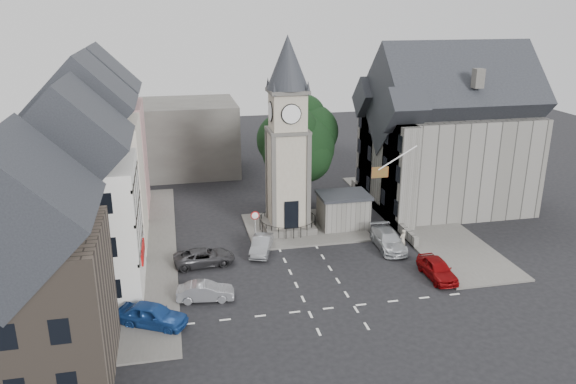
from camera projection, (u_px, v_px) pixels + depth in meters
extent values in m
plane|color=black|center=(310.00, 270.00, 41.00)|extent=(120.00, 120.00, 0.00)
cube|color=#595651|center=(138.00, 251.00, 44.08)|extent=(6.00, 30.00, 0.14)
cube|color=#595651|center=(417.00, 218.00, 50.75)|extent=(6.00, 26.00, 0.14)
cube|color=#595651|center=(305.00, 227.00, 48.68)|extent=(10.00, 8.00, 0.16)
cube|color=silver|center=(331.00, 308.00, 35.90)|extent=(20.00, 8.00, 0.01)
cube|color=#4C4944|center=(288.00, 226.00, 48.30)|extent=(4.20, 4.20, 0.70)
torus|color=black|center=(288.00, 218.00, 48.07)|extent=(4.86, 4.86, 0.06)
cube|color=gray|center=(288.00, 177.00, 46.91)|extent=(3.00, 3.00, 8.00)
cube|color=black|center=(291.00, 215.00, 46.46)|extent=(1.20, 0.25, 2.40)
cube|color=#4C4944|center=(288.00, 130.00, 45.64)|extent=(3.30, 3.30, 0.25)
cube|color=gray|center=(288.00, 111.00, 45.13)|extent=(2.70, 2.70, 3.20)
cylinder|color=white|center=(291.00, 114.00, 43.83)|extent=(1.50, 0.12, 1.50)
cube|color=#4C4944|center=(288.00, 91.00, 44.61)|extent=(3.10, 3.10, 0.30)
cone|color=black|center=(288.00, 62.00, 43.90)|extent=(3.40, 3.40, 4.20)
cube|color=#66635E|center=(343.00, 212.00, 48.45)|extent=(4.00, 3.00, 2.80)
cube|color=black|center=(344.00, 195.00, 47.95)|extent=(4.30, 3.30, 0.25)
cylinder|color=black|center=(297.00, 186.00, 52.74)|extent=(0.70, 0.70, 4.40)
cylinder|color=black|center=(255.00, 230.00, 45.07)|extent=(0.10, 0.10, 2.50)
cone|color=#A50C0C|center=(255.00, 216.00, 44.57)|extent=(0.70, 0.06, 0.70)
cone|color=white|center=(255.00, 216.00, 44.56)|extent=(0.54, 0.04, 0.54)
cube|color=#B87E85|center=(104.00, 159.00, 51.18)|extent=(7.50, 7.00, 10.00)
cube|color=beige|center=(94.00, 186.00, 43.77)|extent=(7.50, 7.00, 10.00)
cube|color=silver|center=(80.00, 230.00, 36.51)|extent=(7.50, 7.00, 9.00)
cube|color=#4B4138|center=(26.00, 309.00, 28.03)|extent=(8.00, 7.00, 8.00)
cube|color=#4C4944|center=(147.00, 139.00, 63.32)|extent=(20.00, 10.00, 8.00)
cube|color=#66635E|center=(447.00, 160.00, 52.91)|extent=(14.00, 10.00, 9.00)
cube|color=#66635E|center=(400.00, 174.00, 48.44)|extent=(1.60, 4.40, 9.00)
cube|color=#66635E|center=(372.00, 154.00, 54.93)|extent=(1.60, 4.40, 9.00)
cube|color=#66635E|center=(380.00, 209.00, 51.93)|extent=(0.40, 16.00, 0.90)
cylinder|color=white|center=(398.00, 158.00, 44.04)|extent=(3.17, 0.10, 1.89)
plane|color=#B21414|center=(380.00, 172.00, 44.12)|extent=(1.40, 0.00, 1.40)
imported|color=navy|center=(153.00, 315.00, 33.73)|extent=(4.57, 3.52, 1.45)
imported|color=gray|center=(205.00, 292.00, 36.70)|extent=(3.85, 1.69, 1.23)
imported|color=#353437|center=(204.00, 257.00, 41.66)|extent=(4.65, 2.45, 1.25)
imported|color=gray|center=(261.00, 245.00, 43.69)|extent=(2.54, 4.14, 1.29)
imported|color=#B1B5BA|center=(388.00, 240.00, 44.48)|extent=(2.17, 4.89, 1.39)
imported|color=maroon|center=(437.00, 269.00, 39.66)|extent=(1.67, 4.13, 1.41)
imported|color=#A49B87|center=(403.00, 240.00, 44.15)|extent=(0.74, 0.63, 1.71)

